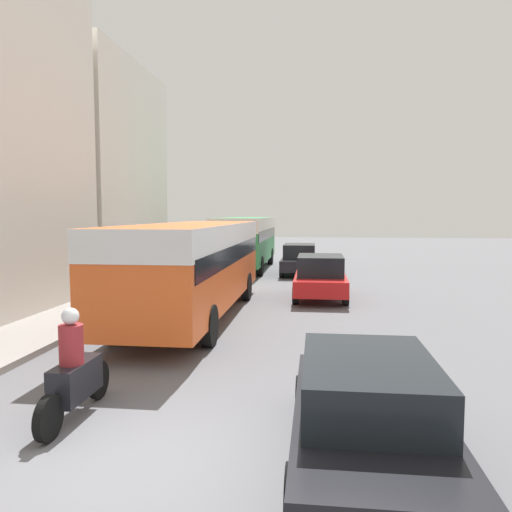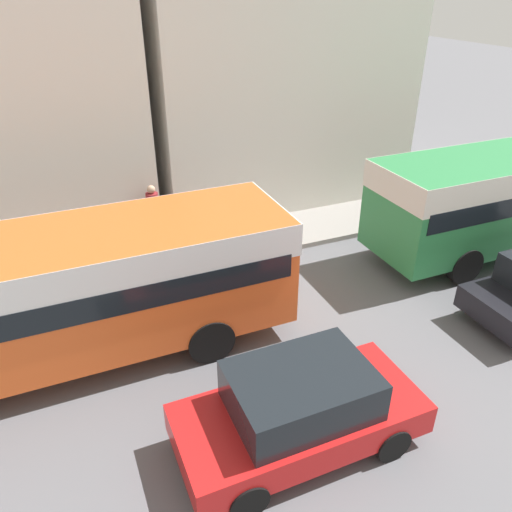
% 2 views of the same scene
% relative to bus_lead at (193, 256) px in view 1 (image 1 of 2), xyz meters
% --- Properties ---
extents(ground_plane, '(120.00, 120.00, 0.00)m').
position_rel_bus_lead_xyz_m(ground_plane, '(1.59, -8.61, -1.85)').
color(ground_plane, slate).
extents(building_far_terrace, '(5.30, 8.59, 10.09)m').
position_rel_bus_lead_xyz_m(building_far_terrace, '(-7.26, 8.30, 3.20)').
color(building_far_terrace, silver).
rests_on(building_far_terrace, ground_plane).
extents(bus_lead, '(2.58, 10.31, 2.82)m').
position_rel_bus_lead_xyz_m(bus_lead, '(0.00, 0.00, 0.00)').
color(bus_lead, '#EA5B23').
rests_on(bus_lead, ground_plane).
extents(bus_following, '(2.50, 9.31, 2.90)m').
position_rel_bus_lead_xyz_m(bus_following, '(-0.24, 13.08, 0.04)').
color(bus_following, '#2D8447').
rests_on(bus_following, ground_plane).
extents(motorcycle_behind_lead, '(0.38, 2.24, 1.73)m').
position_rel_bus_lead_xyz_m(motorcycle_behind_lead, '(-0.00, -7.48, -1.16)').
color(motorcycle_behind_lead, black).
rests_on(motorcycle_behind_lead, ground_plane).
extents(car_crossing, '(1.92, 4.14, 1.59)m').
position_rel_bus_lead_xyz_m(car_crossing, '(3.80, 3.86, -1.03)').
color(car_crossing, red).
rests_on(car_crossing, ground_plane).
extents(car_far_curb, '(1.85, 4.01, 1.57)m').
position_rel_bus_lead_xyz_m(car_far_curb, '(2.81, 10.92, -1.04)').
color(car_far_curb, black).
rests_on(car_far_curb, ground_plane).
extents(car_distant, '(1.88, 4.38, 1.36)m').
position_rel_bus_lead_xyz_m(car_distant, '(4.28, -8.37, -1.13)').
color(car_distant, black).
rests_on(car_distant, ground_plane).
extents(pedestrian_near_curb, '(0.35, 0.35, 1.81)m').
position_rel_bus_lead_xyz_m(pedestrian_near_curb, '(-4.20, 3.30, -0.76)').
color(pedestrian_near_curb, '#232838').
rests_on(pedestrian_near_curb, sidewalk).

